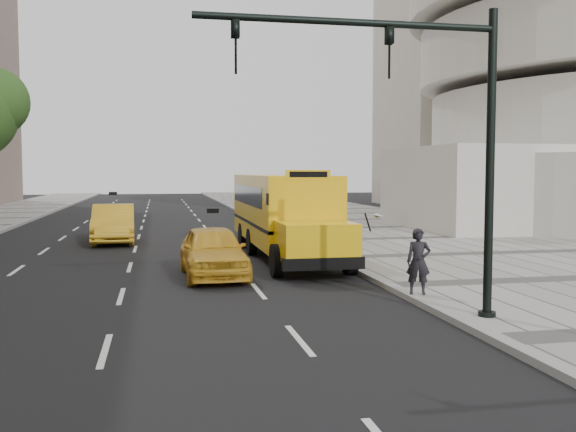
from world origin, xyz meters
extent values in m
plane|color=black|center=(0.00, 0.00, 0.00)|extent=(140.00, 140.00, 0.00)
cube|color=gray|center=(12.00, 0.00, 0.07)|extent=(12.00, 140.00, 0.15)
cube|color=gray|center=(6.00, 0.00, 0.07)|extent=(0.30, 140.00, 0.15)
cube|color=beige|center=(28.00, 34.00, 17.50)|extent=(14.00, 12.00, 35.00)
cube|color=silver|center=(17.00, 10.00, 2.20)|extent=(8.00, 10.00, 4.40)
cube|color=yellow|center=(4.50, 2.26, 1.77)|extent=(2.50, 9.00, 2.45)
cube|color=yellow|center=(4.50, -3.24, 1.10)|extent=(2.20, 2.00, 1.10)
cube|color=black|center=(4.50, -4.12, 0.55)|extent=(2.38, 0.25, 0.35)
cube|color=black|center=(4.50, 2.26, 1.25)|extent=(2.52, 9.00, 0.12)
cube|color=black|center=(4.50, -2.18, 2.25)|extent=(2.05, 0.10, 0.90)
cube|color=black|center=(4.50, 2.76, 2.25)|extent=(2.52, 7.50, 0.70)
cube|color=yellow|center=(4.50, -2.19, 3.05)|extent=(1.40, 0.12, 0.28)
ellipsoid|color=silver|center=(6.02, -4.64, 1.90)|extent=(0.32, 0.32, 0.14)
cylinder|color=black|center=(5.78, -4.42, 1.70)|extent=(0.36, 0.47, 0.58)
cylinder|color=black|center=(3.37, -2.94, 0.50)|extent=(0.30, 1.00, 1.00)
cylinder|color=black|center=(5.63, -2.94, 0.50)|extent=(0.30, 1.00, 1.00)
cylinder|color=black|center=(3.37, 2.26, 0.50)|extent=(0.30, 1.00, 1.00)
cylinder|color=black|center=(5.63, 2.26, 0.50)|extent=(0.30, 1.00, 1.00)
cylinder|color=black|center=(3.37, 4.76, 0.50)|extent=(0.30, 1.00, 1.00)
cylinder|color=black|center=(5.63, 4.76, 0.50)|extent=(0.30, 1.00, 1.00)
imported|color=gold|center=(1.54, -2.44, 0.77)|extent=(1.93, 4.54, 1.53)
imported|color=gold|center=(-2.01, 7.74, 0.84)|extent=(1.99, 5.17, 1.68)
imported|color=black|center=(6.15, -6.94, 0.96)|extent=(0.68, 0.54, 1.61)
cylinder|color=black|center=(6.60, -9.47, 3.20)|extent=(0.18, 0.18, 6.40)
cylinder|color=black|center=(6.60, -9.47, 0.12)|extent=(0.36, 0.36, 0.25)
cylinder|color=black|center=(3.60, -9.47, 6.00)|extent=(6.00, 0.14, 0.14)
imported|color=black|center=(4.40, -9.47, 5.45)|extent=(0.16, 0.20, 1.00)
imported|color=black|center=(1.40, -9.47, 5.45)|extent=(0.16, 0.20, 1.00)
camera|label=1|loc=(-0.04, -21.49, 3.15)|focal=40.00mm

